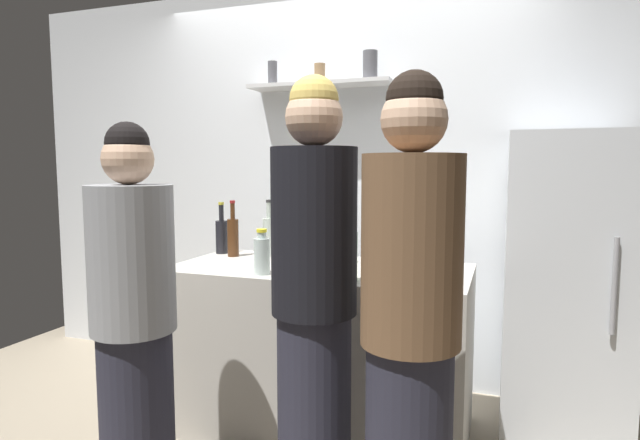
% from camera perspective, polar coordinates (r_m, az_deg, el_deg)
% --- Properties ---
extents(back_wall_assembly, '(4.80, 0.32, 2.60)m').
position_cam_1_polar(back_wall_assembly, '(3.51, 2.50, 4.05)').
color(back_wall_assembly, white).
rests_on(back_wall_assembly, ground).
extents(refrigerator, '(0.61, 0.61, 1.59)m').
position_cam_1_polar(refrigerator, '(3.04, 25.14, -6.50)').
color(refrigerator, silver).
rests_on(refrigerator, ground).
extents(counter, '(1.55, 0.75, 0.88)m').
position_cam_1_polar(counter, '(2.90, -0.00, -13.71)').
color(counter, '#B7B2A8').
rests_on(counter, ground).
extents(baking_pan, '(0.34, 0.24, 0.05)m').
position_cam_1_polar(baking_pan, '(2.88, 0.11, -4.26)').
color(baking_pan, gray).
rests_on(baking_pan, counter).
extents(utensil_holder, '(0.11, 0.11, 0.21)m').
position_cam_1_polar(utensil_holder, '(2.54, -0.33, -4.95)').
color(utensil_holder, '#B2B2B7').
rests_on(utensil_holder, counter).
extents(wine_bottle_amber_glass, '(0.07, 0.07, 0.33)m').
position_cam_1_polar(wine_bottle_amber_glass, '(3.14, -9.43, -1.68)').
color(wine_bottle_amber_glass, '#472814').
rests_on(wine_bottle_amber_glass, counter).
extents(wine_bottle_pale_glass, '(0.08, 0.08, 0.33)m').
position_cam_1_polar(wine_bottle_pale_glass, '(3.13, -5.52, -1.61)').
color(wine_bottle_pale_glass, '#B2BFB2').
rests_on(wine_bottle_pale_glass, counter).
extents(wine_bottle_green_glass, '(0.07, 0.07, 0.34)m').
position_cam_1_polar(wine_bottle_green_glass, '(2.42, 3.29, -3.74)').
color(wine_bottle_green_glass, '#19471E').
rests_on(wine_bottle_green_glass, counter).
extents(wine_bottle_dark_glass, '(0.07, 0.07, 0.31)m').
position_cam_1_polar(wine_bottle_dark_glass, '(3.26, -10.63, -1.59)').
color(wine_bottle_dark_glass, black).
rests_on(wine_bottle_dark_glass, counter).
extents(water_bottle_plastic, '(0.08, 0.08, 0.23)m').
position_cam_1_polar(water_bottle_plastic, '(2.60, -6.32, -3.75)').
color(water_bottle_plastic, silver).
rests_on(water_bottle_plastic, counter).
extents(person_blonde, '(0.34, 0.34, 1.76)m').
position_cam_1_polar(person_blonde, '(2.12, -0.64, -8.72)').
color(person_blonde, '#262633').
rests_on(person_blonde, ground).
extents(person_grey_hoodie, '(0.34, 0.34, 1.59)m').
position_cam_1_polar(person_grey_hoodie, '(2.30, -19.56, -10.46)').
color(person_grey_hoodie, '#262633').
rests_on(person_grey_hoodie, ground).
extents(person_brown_jacket, '(0.34, 0.34, 1.72)m').
position_cam_1_polar(person_brown_jacket, '(1.84, 9.78, -11.78)').
color(person_brown_jacket, '#262633').
rests_on(person_brown_jacket, ground).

